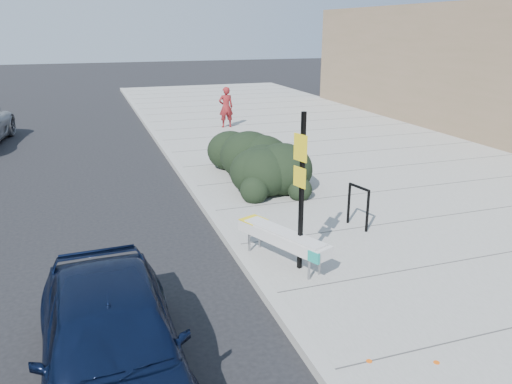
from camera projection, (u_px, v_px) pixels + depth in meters
ground at (271, 302)px, 8.04m from camera, size 120.00×120.00×0.00m
sidewalk_near at (393, 180)px, 14.22m from camera, size 11.20×50.00×0.15m
curb_near at (201, 200)px, 12.50m from camera, size 0.22×50.00×0.17m
bench at (283, 238)px, 8.92m from camera, size 1.16×2.02×0.61m
bike_rack at (358, 203)px, 10.49m from camera, size 0.18×0.62×0.92m
sign_post at (301, 184)px, 8.36m from camera, size 0.14×0.31×2.78m
hedge at (266, 152)px, 13.85m from camera, size 2.30×4.19×1.52m
sedan_navy at (111, 341)px, 5.85m from camera, size 1.82×4.24×1.43m
pedestrian at (226, 107)px, 21.04m from camera, size 0.63×0.42×1.70m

